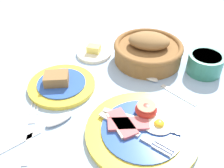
% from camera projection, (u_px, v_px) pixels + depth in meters
% --- Properties ---
extents(ground_plane, '(3.00, 3.00, 0.00)m').
position_uv_depth(ground_plane, '(116.00, 121.00, 0.62)').
color(ground_plane, '#93B2DB').
extents(breakfast_plate, '(0.25, 0.25, 0.04)m').
position_uv_depth(breakfast_plate, '(142.00, 129.00, 0.59)').
color(breakfast_plate, yellow).
rests_on(breakfast_plate, ground_plane).
extents(bread_plate, '(0.18, 0.18, 0.04)m').
position_uv_depth(bread_plate, '(61.00, 84.00, 0.71)').
color(bread_plate, yellow).
rests_on(bread_plate, ground_plane).
extents(sugar_cup, '(0.10, 0.10, 0.06)m').
position_uv_depth(sugar_cup, '(205.00, 63.00, 0.75)').
color(sugar_cup, '#337F6B').
rests_on(sugar_cup, ground_plane).
extents(bread_basket, '(0.21, 0.21, 0.09)m').
position_uv_depth(bread_basket, '(148.00, 50.00, 0.79)').
color(bread_basket, brown).
rests_on(bread_basket, ground_plane).
extents(butter_dish, '(0.11, 0.11, 0.03)m').
position_uv_depth(butter_dish, '(94.00, 52.00, 0.83)').
color(butter_dish, silver).
rests_on(butter_dish, ground_plane).
extents(teaspoon_by_saucer, '(0.10, 0.18, 0.01)m').
position_uv_depth(teaspoon_by_saucer, '(49.00, 125.00, 0.60)').
color(teaspoon_by_saucer, silver).
rests_on(teaspoon_by_saucer, ground_plane).
extents(teaspoon_near_cup, '(0.19, 0.08, 0.01)m').
position_uv_depth(teaspoon_near_cup, '(155.00, 80.00, 0.73)').
color(teaspoon_near_cup, silver).
rests_on(teaspoon_near_cup, ground_plane).
extents(fork_on_cloth, '(0.11, 0.16, 0.01)m').
position_uv_depth(fork_on_cloth, '(30.00, 131.00, 0.59)').
color(fork_on_cloth, silver).
rests_on(fork_on_cloth, ground_plane).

